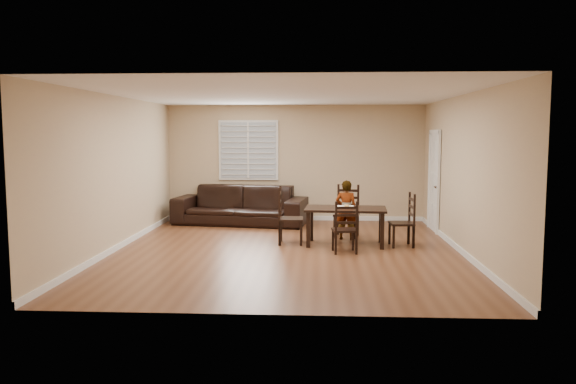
% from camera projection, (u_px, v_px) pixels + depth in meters
% --- Properties ---
extents(ground, '(7.00, 7.00, 0.00)m').
position_uv_depth(ground, '(287.00, 251.00, 9.83)').
color(ground, brown).
rests_on(ground, ground).
extents(room, '(6.04, 7.04, 2.72)m').
position_uv_depth(room, '(289.00, 147.00, 9.81)').
color(room, tan).
rests_on(room, ground).
extents(dining_table, '(1.52, 0.93, 0.69)m').
position_uv_depth(dining_table, '(346.00, 213.00, 10.27)').
color(dining_table, black).
rests_on(dining_table, ground).
extents(chair_near, '(0.55, 0.52, 1.03)m').
position_uv_depth(chair_near, '(348.00, 213.00, 11.22)').
color(chair_near, black).
rests_on(chair_near, ground).
extents(chair_far, '(0.45, 0.43, 0.91)m').
position_uv_depth(chair_far, '(346.00, 230.00, 9.52)').
color(chair_far, black).
rests_on(chair_far, ground).
extents(chair_left, '(0.46, 0.49, 1.07)m').
position_uv_depth(chair_left, '(284.00, 218.00, 10.41)').
color(chair_left, black).
rests_on(chair_left, ground).
extents(chair_right, '(0.44, 0.47, 0.97)m').
position_uv_depth(chair_right, '(408.00, 222.00, 10.16)').
color(chair_right, black).
rests_on(chair_right, ground).
extents(child, '(0.48, 0.37, 1.15)m').
position_uv_depth(child, '(346.00, 210.00, 10.80)').
color(child, gray).
rests_on(child, ground).
extents(napkin, '(0.32, 0.32, 0.00)m').
position_uv_depth(napkin, '(346.00, 207.00, 10.42)').
color(napkin, white).
rests_on(napkin, dining_table).
extents(donut, '(0.10, 0.10, 0.04)m').
position_uv_depth(donut, '(347.00, 205.00, 10.42)').
color(donut, '#B58341').
rests_on(donut, napkin).
extents(sofa, '(3.08, 1.58, 0.86)m').
position_uv_depth(sofa, '(240.00, 205.00, 12.68)').
color(sofa, black).
rests_on(sofa, ground).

